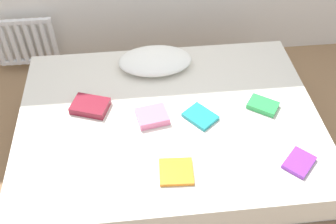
{
  "coord_description": "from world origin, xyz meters",
  "views": [
    {
      "loc": [
        -0.19,
        -1.74,
        2.33
      ],
      "look_at": [
        0.0,
        0.05,
        0.48
      ],
      "focal_mm": 41.5,
      "sensor_mm": 36.0,
      "label": 1
    }
  ],
  "objects_px": {
    "pillow": "(155,61)",
    "textbook_pink": "(152,116)",
    "textbook_orange": "(176,172)",
    "bed": "(169,140)",
    "textbook_purple": "(299,162)",
    "textbook_green": "(263,105)",
    "textbook_maroon": "(90,106)",
    "textbook_teal": "(200,116)",
    "radiator": "(26,42)"
  },
  "relations": [
    {
      "from": "pillow",
      "to": "textbook_pink",
      "type": "relative_size",
      "value": 2.75
    },
    {
      "from": "pillow",
      "to": "textbook_orange",
      "type": "relative_size",
      "value": 2.78
    },
    {
      "from": "bed",
      "to": "textbook_pink",
      "type": "xyz_separation_m",
      "value": [
        -0.11,
        -0.02,
        0.28
      ]
    },
    {
      "from": "textbook_purple",
      "to": "textbook_green",
      "type": "bearing_deg",
      "value": 54.32
    },
    {
      "from": "bed",
      "to": "textbook_green",
      "type": "distance_m",
      "value": 0.69
    },
    {
      "from": "textbook_purple",
      "to": "textbook_maroon",
      "type": "bearing_deg",
      "value": 109.04
    },
    {
      "from": "textbook_orange",
      "to": "textbook_pink",
      "type": "bearing_deg",
      "value": 106.62
    },
    {
      "from": "pillow",
      "to": "textbook_green",
      "type": "relative_size",
      "value": 2.82
    },
    {
      "from": "textbook_maroon",
      "to": "textbook_teal",
      "type": "xyz_separation_m",
      "value": [
        0.71,
        -0.16,
        -0.01
      ]
    },
    {
      "from": "pillow",
      "to": "textbook_purple",
      "type": "bearing_deg",
      "value": -52.06
    },
    {
      "from": "textbook_teal",
      "to": "pillow",
      "type": "bearing_deg",
      "value": 164.84
    },
    {
      "from": "textbook_purple",
      "to": "textbook_green",
      "type": "xyz_separation_m",
      "value": [
        -0.08,
        0.48,
        0.0
      ]
    },
    {
      "from": "radiator",
      "to": "textbook_pink",
      "type": "height_order",
      "value": "textbook_pink"
    },
    {
      "from": "textbook_orange",
      "to": "bed",
      "type": "bearing_deg",
      "value": 92.49
    },
    {
      "from": "radiator",
      "to": "textbook_green",
      "type": "relative_size",
      "value": 2.81
    },
    {
      "from": "pillow",
      "to": "textbook_orange",
      "type": "xyz_separation_m",
      "value": [
        0.04,
        -0.96,
        -0.05
      ]
    },
    {
      "from": "textbook_teal",
      "to": "textbook_maroon",
      "type": "bearing_deg",
      "value": -142.21
    },
    {
      "from": "radiator",
      "to": "textbook_purple",
      "type": "height_order",
      "value": "radiator"
    },
    {
      "from": "textbook_pink",
      "to": "radiator",
      "type": "bearing_deg",
      "value": 119.68
    },
    {
      "from": "pillow",
      "to": "textbook_teal",
      "type": "distance_m",
      "value": 0.6
    },
    {
      "from": "radiator",
      "to": "textbook_pink",
      "type": "relative_size",
      "value": 2.73
    },
    {
      "from": "textbook_orange",
      "to": "textbook_maroon",
      "type": "relative_size",
      "value": 0.82
    },
    {
      "from": "radiator",
      "to": "pillow",
      "type": "relative_size",
      "value": 0.99
    },
    {
      "from": "radiator",
      "to": "pillow",
      "type": "distance_m",
      "value": 1.32
    },
    {
      "from": "bed",
      "to": "textbook_maroon",
      "type": "height_order",
      "value": "textbook_maroon"
    },
    {
      "from": "textbook_maroon",
      "to": "textbook_purple",
      "type": "relative_size",
      "value": 1.28
    },
    {
      "from": "textbook_green",
      "to": "pillow",
      "type": "bearing_deg",
      "value": 179.2
    },
    {
      "from": "bed",
      "to": "radiator",
      "type": "distance_m",
      "value": 1.66
    },
    {
      "from": "radiator",
      "to": "textbook_maroon",
      "type": "xyz_separation_m",
      "value": [
        0.63,
        -1.08,
        0.21
      ]
    },
    {
      "from": "textbook_maroon",
      "to": "textbook_purple",
      "type": "bearing_deg",
      "value": -6.04
    },
    {
      "from": "textbook_teal",
      "to": "textbook_orange",
      "type": "bearing_deg",
      "value": -66.13
    },
    {
      "from": "radiator",
      "to": "textbook_green",
      "type": "distance_m",
      "value": 2.15
    },
    {
      "from": "textbook_orange",
      "to": "textbook_teal",
      "type": "bearing_deg",
      "value": 66.74
    },
    {
      "from": "textbook_green",
      "to": "radiator",
      "type": "bearing_deg",
      "value": -178.58
    },
    {
      "from": "bed",
      "to": "textbook_purple",
      "type": "xyz_separation_m",
      "value": [
        0.71,
        -0.47,
        0.27
      ]
    },
    {
      "from": "textbook_orange",
      "to": "textbook_pink",
      "type": "distance_m",
      "value": 0.45
    },
    {
      "from": "pillow",
      "to": "textbook_green",
      "type": "height_order",
      "value": "pillow"
    },
    {
      "from": "textbook_pink",
      "to": "textbook_purple",
      "type": "bearing_deg",
      "value": -39.1
    },
    {
      "from": "bed",
      "to": "textbook_teal",
      "type": "relative_size",
      "value": 10.18
    },
    {
      "from": "pillow",
      "to": "textbook_maroon",
      "type": "bearing_deg",
      "value": -140.16
    },
    {
      "from": "textbook_purple",
      "to": "textbook_pink",
      "type": "xyz_separation_m",
      "value": [
        -0.82,
        0.45,
        0.01
      ]
    },
    {
      "from": "pillow",
      "to": "textbook_teal",
      "type": "relative_size",
      "value": 2.72
    },
    {
      "from": "textbook_teal",
      "to": "textbook_green",
      "type": "height_order",
      "value": "textbook_green"
    },
    {
      "from": "textbook_purple",
      "to": "textbook_teal",
      "type": "bearing_deg",
      "value": 94.83
    },
    {
      "from": "textbook_orange",
      "to": "textbook_maroon",
      "type": "height_order",
      "value": "textbook_maroon"
    },
    {
      "from": "textbook_teal",
      "to": "textbook_pink",
      "type": "height_order",
      "value": "textbook_pink"
    },
    {
      "from": "textbook_orange",
      "to": "textbook_maroon",
      "type": "xyz_separation_m",
      "value": [
        -0.5,
        0.57,
        0.01
      ]
    },
    {
      "from": "textbook_maroon",
      "to": "textbook_green",
      "type": "distance_m",
      "value": 1.15
    },
    {
      "from": "textbook_maroon",
      "to": "textbook_orange",
      "type": "bearing_deg",
      "value": -29.18
    },
    {
      "from": "textbook_orange",
      "to": "textbook_pink",
      "type": "height_order",
      "value": "textbook_pink"
    }
  ]
}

